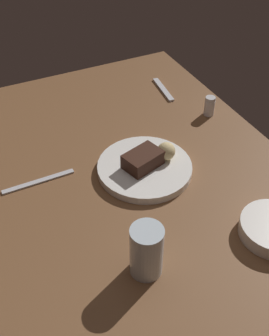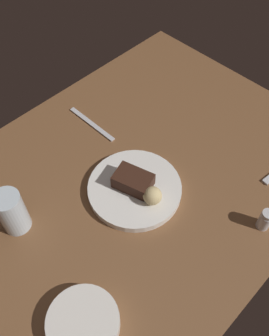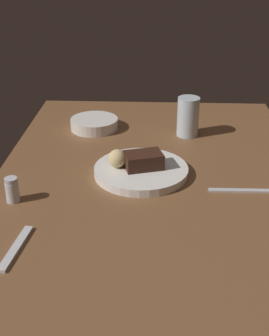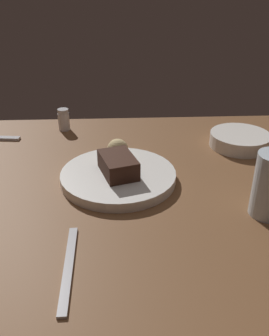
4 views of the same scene
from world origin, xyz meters
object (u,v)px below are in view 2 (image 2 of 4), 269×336
dessert_plate (135,188)px  salt_shaker (265,220)px  chocolate_cake_slice (133,181)px  bread_roll (153,195)px  butter_knife (92,124)px  water_glass (12,212)px  side_bowl (83,323)px

dessert_plate → salt_shaker: salt_shaker is taller
chocolate_cake_slice → salt_shaker: same height
bread_roll → salt_shaker: (-15.05, 23.86, -1.52)cm
bread_roll → butter_knife: bread_roll is taller
salt_shaker → butter_knife: size_ratio=0.33×
water_glass → side_bowl: 30.86cm
salt_shaker → butter_knife: bearing=-82.8°
chocolate_cake_slice → butter_knife: size_ratio=0.52×
bread_roll → chocolate_cake_slice: bearing=-88.4°
bread_roll → butter_knife: (-7.85, -32.97, -4.33)cm
water_glass → butter_knife: (-35.96, -12.85, -5.95)cm
dessert_plate → salt_shaker: 33.82cm
bread_roll → water_glass: water_glass is taller
salt_shaker → water_glass: size_ratio=0.50×
salt_shaker → side_bowl: size_ratio=0.40×
salt_shaker → butter_knife: salt_shaker is taller
dessert_plate → chocolate_cake_slice: chocolate_cake_slice is taller
chocolate_cake_slice → salt_shaker: (-15.25, 30.77, -1.13)cm
dessert_plate → side_bowl: size_ratio=1.62×
dessert_plate → chocolate_cake_slice: (0.15, -0.58, 3.12)cm
dessert_plate → chocolate_cake_slice: 3.17cm
water_glass → dessert_plate: bearing=153.8°
bread_roll → butter_knife: bearing=-103.4°
chocolate_cake_slice → butter_knife: chocolate_cake_slice is taller
salt_shaker → water_glass: 61.71cm
dessert_plate → chocolate_cake_slice: size_ratio=2.56×
bread_roll → side_bowl: 33.78cm
side_bowl → butter_knife: 58.80cm
water_glass → side_bowl: (3.98, 30.28, -4.44)cm
dessert_plate → bread_roll: size_ratio=5.14×
bread_roll → salt_shaker: size_ratio=0.78×
chocolate_cake_slice → butter_knife: (-8.05, -26.07, -3.94)cm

